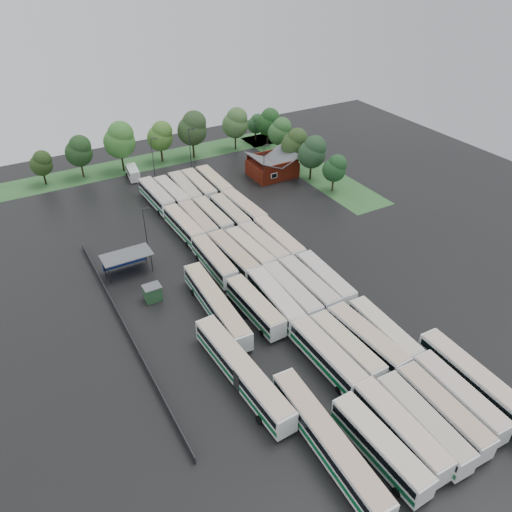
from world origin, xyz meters
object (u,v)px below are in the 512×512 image
brick_building (272,168)px  minibus (133,172)px  artic_bus_west_a (328,441)px  artic_bus_east (485,389)px

brick_building → minibus: size_ratio=1.60×
artic_bus_west_a → artic_bus_east: size_ratio=1.00×
artic_bus_west_a → artic_bus_east: bearing=-7.4°
artic_bus_west_a → brick_building: bearing=65.6°
artic_bus_east → brick_building: bearing=81.7°
minibus → artic_bus_east: bearing=-71.4°
minibus → brick_building: bearing=-19.7°
artic_bus_east → minibus: 85.44m
artic_bus_west_a → artic_bus_east: artic_bus_west_a is taller
brick_building → minibus: brick_building is taller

